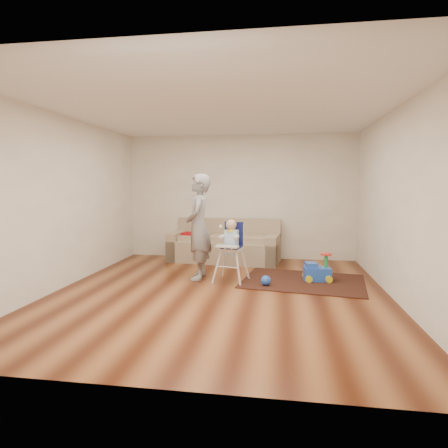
# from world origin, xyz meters

# --- Properties ---
(ground) EXTENTS (5.50, 5.50, 0.00)m
(ground) POSITION_xyz_m (0.00, 0.00, 0.00)
(ground) COLOR #44190A
(ground) RESTS_ON ground
(room_envelope) EXTENTS (5.04, 5.52, 2.72)m
(room_envelope) POSITION_xyz_m (0.00, 0.53, 1.88)
(room_envelope) COLOR beige
(room_envelope) RESTS_ON ground
(sofa) EXTENTS (2.39, 1.20, 0.89)m
(sofa) POSITION_xyz_m (-0.28, 2.30, 0.44)
(sofa) COLOR tan
(sofa) RESTS_ON ground
(side_table) EXTENTS (0.55, 0.55, 0.55)m
(side_table) POSITION_xyz_m (-0.86, 2.50, 0.27)
(side_table) COLOR black
(side_table) RESTS_ON ground
(area_rug) EXTENTS (2.18, 1.77, 0.02)m
(area_rug) POSITION_xyz_m (1.29, 0.82, 0.01)
(area_rug) COLOR black
(area_rug) RESTS_ON ground
(ride_on_toy) EXTENTS (0.47, 0.36, 0.47)m
(ride_on_toy) POSITION_xyz_m (1.52, 0.88, 0.25)
(ride_on_toy) COLOR blue
(ride_on_toy) RESTS_ON area_rug
(toy_ball) EXTENTS (0.16, 0.16, 0.16)m
(toy_ball) POSITION_xyz_m (0.67, 0.43, 0.10)
(toy_ball) COLOR blue
(toy_ball) RESTS_ON area_rug
(high_chair) EXTENTS (0.58, 0.58, 1.06)m
(high_chair) POSITION_xyz_m (0.08, 0.67, 0.51)
(high_chair) COLOR silver
(high_chair) RESTS_ON ground
(adult) EXTENTS (0.49, 0.70, 1.81)m
(adult) POSITION_xyz_m (-0.50, 0.78, 0.90)
(adult) COLOR gray
(adult) RESTS_ON ground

